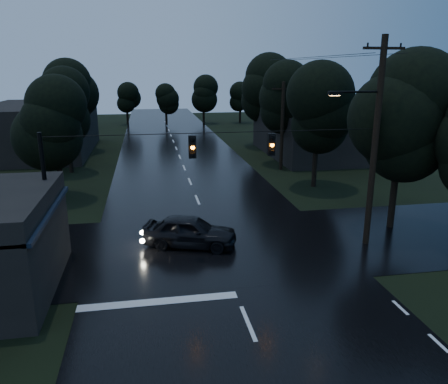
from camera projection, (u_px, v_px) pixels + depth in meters
name	position (u px, v px, depth m)	size (l,w,h in m)	color
main_road	(184.00, 168.00, 38.80)	(12.00, 120.00, 0.02)	black
cross_street	(216.00, 246.00, 21.75)	(60.00, 9.00, 0.02)	black
building_far_right	(318.00, 133.00, 44.35)	(10.00, 14.00, 4.40)	black
building_far_left	(40.00, 129.00, 45.23)	(10.00, 16.00, 5.00)	black
utility_pole_main	(374.00, 140.00, 20.62)	(3.50, 0.30, 10.00)	black
utility_pole_far	(282.00, 125.00, 37.25)	(2.00, 0.30, 7.50)	black
anchor_pole_left	(47.00, 202.00, 18.72)	(0.18, 0.18, 6.00)	black
span_signals	(231.00, 145.00, 19.46)	(15.00, 0.37, 1.12)	black
tree_corner_near	(402.00, 119.00, 22.75)	(4.48, 4.48, 9.44)	black
tree_left_a	(55.00, 121.00, 28.28)	(3.92, 3.92, 8.26)	black
tree_left_b	(65.00, 105.00, 35.65)	(4.20, 4.20, 8.85)	black
tree_left_c	(75.00, 94.00, 44.92)	(4.48, 4.48, 9.44)	black
tree_right_a	(318.00, 111.00, 31.21)	(4.20, 4.20, 8.85)	black
tree_right_b	(290.00, 98.00, 38.78)	(4.48, 4.48, 9.44)	black
tree_right_c	(267.00, 89.00, 48.26)	(4.76, 4.76, 10.03)	black
car	(190.00, 231.00, 21.54)	(1.85, 4.59, 1.56)	black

